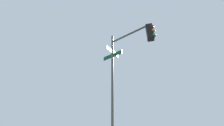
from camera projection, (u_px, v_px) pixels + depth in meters
The scene contains 1 object.
traffic_signal_near at pixel (129, 60), 6.22m from camera, with size 1.51×2.56×6.30m.
Camera 1 is at (-1.50, -5.90, 1.13)m, focal length 22.49 mm.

